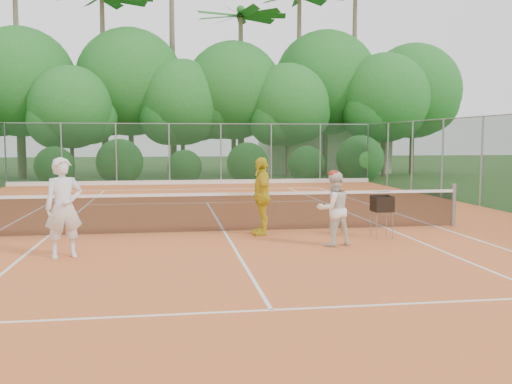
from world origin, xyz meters
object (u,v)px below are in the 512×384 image
player_center_grp (333,209)px  player_white (64,208)px  player_yellow (262,196)px  ball_hopper (382,205)px

player_center_grp → player_white: bearing=-176.1°
player_white → player_yellow: 4.58m
player_center_grp → player_yellow: player_yellow is taller
player_center_grp → player_yellow: size_ratio=0.87×
player_white → player_yellow: bearing=7.0°
player_white → ball_hopper: player_white is taller
player_center_grp → player_yellow: 2.06m
player_white → player_center_grp: 5.42m
ball_hopper → player_white: bearing=179.6°
player_yellow → ball_hopper: size_ratio=1.90×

